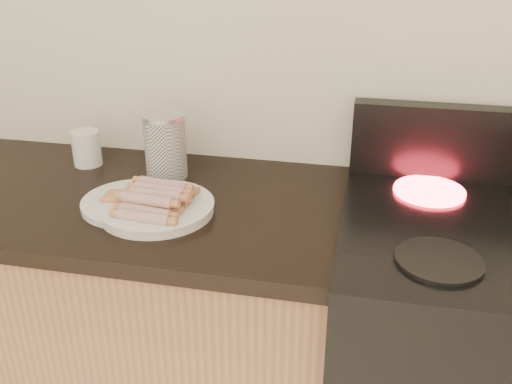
% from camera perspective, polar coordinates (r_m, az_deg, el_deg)
% --- Properties ---
extents(wall_back, '(4.00, 0.04, 2.60)m').
position_cam_1_polar(wall_back, '(1.62, -4.36, 16.81)').
color(wall_back, silver).
rests_on(wall_back, ground).
extents(stove, '(0.76, 0.65, 0.91)m').
position_cam_1_polar(stove, '(1.67, 21.28, -17.44)').
color(stove, black).
rests_on(stove, floor).
extents(stove_panel, '(0.76, 0.06, 0.20)m').
position_cam_1_polar(stove_panel, '(1.63, 23.07, 4.26)').
color(stove_panel, black).
rests_on(stove_panel, stove).
extents(burner_near_left, '(0.18, 0.18, 0.01)m').
position_cam_1_polar(burner_near_left, '(1.23, 17.84, -6.54)').
color(burner_near_left, black).
rests_on(burner_near_left, stove).
extents(burner_far_left, '(0.18, 0.18, 0.01)m').
position_cam_1_polar(burner_far_left, '(1.53, 16.93, 0.11)').
color(burner_far_left, '#FF1E2D').
rests_on(burner_far_left, stove).
extents(main_plate, '(0.35, 0.35, 0.02)m').
position_cam_1_polar(main_plate, '(1.41, -9.89, -1.68)').
color(main_plate, white).
rests_on(main_plate, counter_slab).
extents(side_plate, '(0.31, 0.31, 0.02)m').
position_cam_1_polar(side_plate, '(1.45, -12.33, -1.03)').
color(side_plate, white).
rests_on(side_plate, counter_slab).
extents(hotdog_pile, '(0.13, 0.22, 0.05)m').
position_cam_1_polar(hotdog_pile, '(1.39, -9.99, -0.54)').
color(hotdog_pile, brown).
rests_on(hotdog_pile, main_plate).
extents(plain_sausages, '(0.12, 0.09, 0.02)m').
position_cam_1_polar(plain_sausages, '(1.45, -12.40, -0.39)').
color(plain_sausages, '#C57447').
rests_on(plain_sausages, side_plate).
extents(canister, '(0.12, 0.12, 0.18)m').
position_cam_1_polar(canister, '(1.57, -9.05, 4.59)').
color(canister, white).
rests_on(canister, counter_slab).
extents(mug, '(0.09, 0.09, 0.10)m').
position_cam_1_polar(mug, '(1.72, -16.59, 4.24)').
color(mug, silver).
rests_on(mug, counter_slab).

